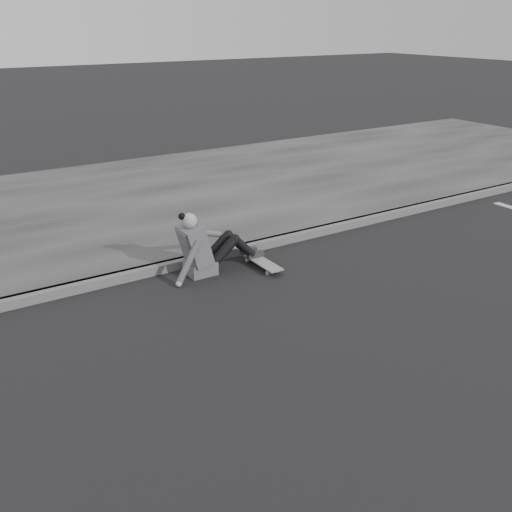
% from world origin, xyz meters
% --- Properties ---
extents(ground, '(80.00, 80.00, 0.00)m').
position_xyz_m(ground, '(0.00, 0.00, 0.00)').
color(ground, black).
rests_on(ground, ground).
extents(curb, '(24.00, 0.16, 0.12)m').
position_xyz_m(curb, '(0.00, 2.58, 0.06)').
color(curb, '#545454').
rests_on(curb, ground).
extents(sidewalk, '(24.00, 6.00, 0.12)m').
position_xyz_m(sidewalk, '(0.00, 5.60, 0.06)').
color(sidewalk, '#343434').
rests_on(sidewalk, ground).
extents(skateboard, '(0.20, 0.78, 0.09)m').
position_xyz_m(skateboard, '(0.37, 2.01, 0.07)').
color(skateboard, '#A1A19C').
rests_on(skateboard, ground).
extents(seated_woman, '(1.38, 0.46, 0.88)m').
position_xyz_m(seated_woman, '(-0.36, 2.25, 0.36)').
color(seated_woman, '#4F4E51').
rests_on(seated_woman, ground).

